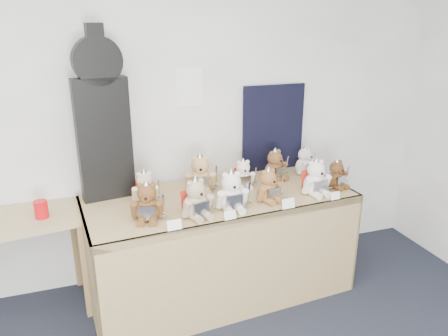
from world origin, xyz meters
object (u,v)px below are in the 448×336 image
object	(u,v)px
side_table	(12,236)
teddy_front_right	(269,187)
display_table	(224,221)
teddy_back_centre_right	(243,175)
teddy_front_centre	(231,192)
teddy_back_left	(145,188)
teddy_back_right	(275,166)
red_cup	(41,209)
teddy_back_end	(305,162)
teddy_front_far_right	(316,179)
teddy_front_far_left	(147,203)
teddy_front_left	(196,200)
teddy_front_end	(337,175)
teddy_back_centre_left	(200,175)
guitar_case	(102,118)

from	to	relation	value
side_table	teddy_front_right	world-z (taller)	teddy_front_right
teddy_front_right	side_table	bearing A→B (deg)	151.35
display_table	teddy_back_centre_right	distance (m)	0.41
teddy_front_centre	teddy_back_left	bearing A→B (deg)	151.37
teddy_front_right	teddy_back_right	size ratio (longest dim) A/B	0.97
display_table	teddy_back_right	world-z (taller)	teddy_back_right
red_cup	teddy_front_centre	world-z (taller)	teddy_front_centre
teddy_back_end	teddy_back_left	bearing A→B (deg)	153.92
side_table	teddy_front_right	bearing A→B (deg)	-20.05
teddy_front_right	teddy_back_right	bearing A→B (deg)	42.21
red_cup	teddy_front_far_right	world-z (taller)	teddy_front_far_right
teddy_front_centre	teddy_front_right	world-z (taller)	teddy_front_centre
red_cup	teddy_front_far_right	size ratio (longest dim) A/B	0.40
teddy_front_far_left	red_cup	bearing A→B (deg)	165.57
side_table	teddy_back_end	size ratio (longest dim) A/B	3.80
red_cup	teddy_front_right	xyz separation A→B (m)	(1.56, -0.34, 0.10)
teddy_front_far_left	teddy_front_far_right	world-z (taller)	teddy_front_far_right
teddy_front_right	teddy_front_far_left	bearing A→B (deg)	165.58
red_cup	teddy_back_centre_right	distance (m)	1.49
teddy_front_far_left	teddy_front_left	xyz separation A→B (m)	(0.32, -0.05, 0.00)
teddy_front_left	teddy_front_right	xyz separation A→B (m)	(0.57, 0.09, -0.01)
teddy_front_centre	teddy_back_left	xyz separation A→B (m)	(-0.55, 0.32, -0.02)
teddy_front_far_left	teddy_front_centre	world-z (taller)	teddy_front_centre
teddy_front_right	teddy_front_end	distance (m)	0.62
teddy_front_centre	teddy_back_left	world-z (taller)	teddy_front_centre
teddy_front_far_right	teddy_front_centre	bearing A→B (deg)	178.04
teddy_back_left	teddy_back_centre_left	xyz separation A→B (m)	(0.44, 0.07, 0.03)
teddy_back_left	teddy_back_centre_left	size ratio (longest dim) A/B	0.81
side_table	teddy_front_centre	bearing A→B (deg)	-24.29
teddy_back_right	teddy_back_centre_left	bearing A→B (deg)	162.62
teddy_front_centre	teddy_back_end	distance (m)	0.97
teddy_back_centre_left	teddy_back_left	bearing A→B (deg)	-158.23
teddy_front_left	teddy_front_right	bearing A→B (deg)	-7.36
display_table	teddy_front_far_right	size ratio (longest dim) A/B	6.68
teddy_front_far_left	teddy_back_centre_left	distance (m)	0.60
side_table	teddy_back_centre_right	world-z (taller)	teddy_back_centre_right
side_table	teddy_back_end	xyz separation A→B (m)	(2.31, 0.05, 0.28)
teddy_back_end	teddy_front_centre	bearing A→B (deg)	177.26
side_table	teddy_front_far_right	size ratio (longest dim) A/B	3.27
display_table	teddy_back_left	size ratio (longest dim) A/B	7.77
teddy_front_left	teddy_back_left	bearing A→B (deg)	112.39
teddy_front_far_left	teddy_front_far_right	bearing A→B (deg)	15.95
guitar_case	teddy_front_left	bearing A→B (deg)	-53.55
guitar_case	teddy_back_centre_right	distance (m)	1.15
teddy_front_far_right	teddy_back_centre_left	world-z (taller)	teddy_back_centre_left
red_cup	teddy_back_right	xyz separation A→B (m)	(1.80, 0.05, 0.10)
red_cup	teddy_front_end	bearing A→B (deg)	-7.06
teddy_front_left	teddy_back_centre_right	world-z (taller)	teddy_front_left
red_cup	teddy_back_right	size ratio (longest dim) A/B	0.43
teddy_front_left	teddy_front_far_right	distance (m)	0.96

